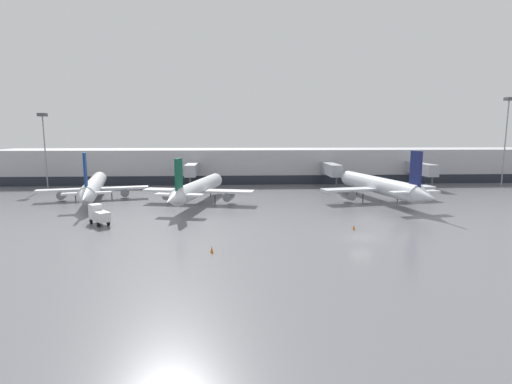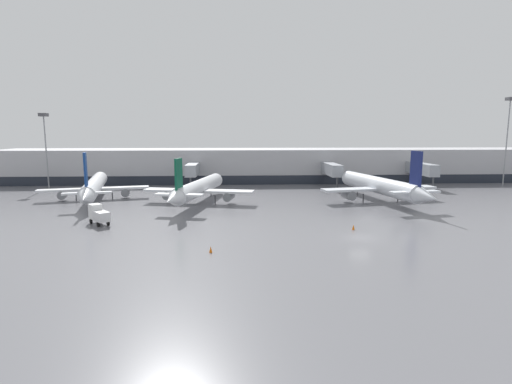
% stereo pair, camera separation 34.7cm
% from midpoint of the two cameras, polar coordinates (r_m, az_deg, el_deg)
% --- Properties ---
extents(ground_plane, '(320.00, 320.00, 0.00)m').
position_cam_midpoint_polar(ground_plane, '(54.18, 14.62, -6.31)').
color(ground_plane, slate).
extents(terminal_building, '(160.00, 29.41, 9.00)m').
position_cam_midpoint_polar(terminal_building, '(113.20, 5.19, 3.87)').
color(terminal_building, '#B2B2B7').
rests_on(terminal_building, ground_plane).
extents(parked_jet_0, '(23.84, 34.37, 10.52)m').
position_cam_midpoint_polar(parked_jet_0, '(82.40, 17.11, 0.86)').
color(parked_jet_0, silver).
rests_on(parked_jet_0, ground_plane).
extents(parked_jet_1, '(21.52, 32.15, 9.39)m').
position_cam_midpoint_polar(parked_jet_1, '(77.29, -8.38, 0.53)').
color(parked_jet_1, silver).
rests_on(parked_jet_1, ground_plane).
extents(parked_jet_2, '(21.33, 35.57, 10.18)m').
position_cam_midpoint_polar(parked_jet_2, '(87.48, -22.28, 0.76)').
color(parked_jet_2, silver).
rests_on(parked_jet_2, ground_plane).
extents(service_truck_0, '(4.12, 4.51, 2.92)m').
position_cam_midpoint_polar(service_truck_0, '(63.85, -21.70, -2.98)').
color(service_truck_0, silver).
rests_on(service_truck_0, ground_plane).
extents(traffic_cone_0, '(0.37, 0.37, 0.75)m').
position_cam_midpoint_polar(traffic_cone_0, '(46.30, -6.55, -8.14)').
color(traffic_cone_0, orange).
rests_on(traffic_cone_0, ground_plane).
extents(traffic_cone_2, '(0.37, 0.37, 0.74)m').
position_cam_midpoint_polar(traffic_cone_2, '(58.16, 13.64, -4.88)').
color(traffic_cone_2, orange).
rests_on(traffic_cone_2, ground_plane).
extents(apron_light_mast_1, '(1.80, 1.80, 18.20)m').
position_cam_midpoint_polar(apron_light_mast_1, '(110.66, -28.18, 7.93)').
color(apron_light_mast_1, gray).
rests_on(apron_light_mast_1, ground_plane).
extents(apron_light_mast_2, '(1.80, 1.80, 22.37)m').
position_cam_midpoint_polar(apron_light_mast_2, '(121.44, 32.20, 8.92)').
color(apron_light_mast_2, gray).
rests_on(apron_light_mast_2, ground_plane).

